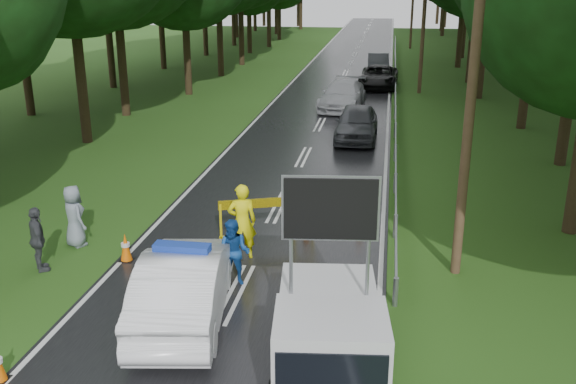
% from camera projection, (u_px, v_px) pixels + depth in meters
% --- Properties ---
extents(ground, '(160.00, 160.00, 0.00)m').
position_uv_depth(ground, '(235.00, 294.00, 15.05)').
color(ground, '#284B15').
rests_on(ground, ground).
extents(road, '(7.00, 140.00, 0.02)m').
position_uv_depth(road, '(339.00, 86.00, 43.09)').
color(road, black).
rests_on(road, ground).
extents(guardrail, '(0.12, 60.06, 0.70)m').
position_uv_depth(guardrail, '(395.00, 80.00, 42.06)').
color(guardrail, gray).
rests_on(guardrail, ground).
extents(utility_pole_near, '(1.40, 0.24, 10.00)m').
position_uv_depth(utility_pole_near, '(474.00, 70.00, 14.51)').
color(utility_pole_near, '#44331F').
rests_on(utility_pole_near, ground).
extents(utility_pole_mid, '(1.40, 0.24, 10.00)m').
position_uv_depth(utility_pole_mid, '(424.00, 10.00, 38.82)').
color(utility_pole_mid, '#44331F').
rests_on(utility_pole_mid, ground).
extents(police_sedan, '(2.41, 5.04, 1.75)m').
position_uv_depth(police_sedan, '(184.00, 285.00, 13.73)').
color(police_sedan, white).
rests_on(police_sedan, ground).
extents(work_truck, '(2.43, 4.64, 3.55)m').
position_uv_depth(work_truck, '(329.00, 334.00, 11.55)').
color(work_truck, gray).
rests_on(work_truck, ground).
extents(barrier, '(2.61, 0.97, 1.14)m').
position_uv_depth(barrier, '(267.00, 208.00, 18.11)').
color(barrier, '#DBC20B').
rests_on(barrier, ground).
extents(officer, '(0.86, 0.69, 2.05)m').
position_uv_depth(officer, '(242.00, 222.00, 16.63)').
color(officer, '#FCF40D').
rests_on(officer, ground).
extents(civilian, '(0.84, 0.68, 1.64)m').
position_uv_depth(civilian, '(234.00, 253.00, 15.27)').
color(civilian, '#174A99').
rests_on(civilian, ground).
extents(bystander_mid, '(0.93, 1.04, 1.69)m').
position_uv_depth(bystander_mid, '(38.00, 240.00, 15.96)').
color(bystander_mid, '#3D3F44').
rests_on(bystander_mid, ground).
extents(bystander_right, '(1.00, 0.96, 1.73)m').
position_uv_depth(bystander_right, '(74.00, 216.00, 17.46)').
color(bystander_right, gray).
rests_on(bystander_right, ground).
extents(queue_car_first, '(1.86, 4.55, 1.54)m').
position_uv_depth(queue_car_first, '(357.00, 123.00, 28.82)').
color(queue_car_first, '#383A3E').
rests_on(queue_car_first, ground).
extents(queue_car_second, '(2.66, 5.36, 1.50)m').
position_uv_depth(queue_car_second, '(343.00, 95.00, 35.50)').
color(queue_car_second, gray).
rests_on(queue_car_second, ground).
extents(queue_car_third, '(2.56, 5.27, 1.44)m').
position_uv_depth(queue_car_third, '(379.00, 77.00, 42.08)').
color(queue_car_third, black).
rests_on(queue_car_third, ground).
extents(queue_car_fourth, '(1.73, 4.50, 1.46)m').
position_uv_depth(queue_car_fourth, '(378.00, 64.00, 48.20)').
color(queue_car_fourth, '#3B3D42').
rests_on(queue_car_fourth, ground).
extents(cone_center, '(0.35, 0.35, 0.73)m').
position_uv_depth(cone_center, '(194.00, 277.00, 15.08)').
color(cone_center, black).
rests_on(cone_center, ground).
extents(cone_far, '(0.35, 0.35, 0.73)m').
position_uv_depth(cone_far, '(306.00, 221.00, 18.51)').
color(cone_far, black).
rests_on(cone_far, ground).
extents(cone_left_mid, '(0.36, 0.36, 0.77)m').
position_uv_depth(cone_left_mid, '(126.00, 248.00, 16.65)').
color(cone_left_mid, black).
rests_on(cone_left_mid, ground).
extents(cone_right, '(0.36, 0.36, 0.77)m').
position_uv_depth(cone_right, '(360.00, 217.00, 18.74)').
color(cone_right, black).
rests_on(cone_right, ground).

